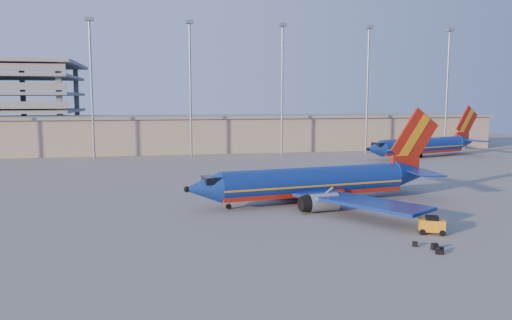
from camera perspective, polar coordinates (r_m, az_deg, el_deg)
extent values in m
plane|color=slate|center=(63.51, 0.08, -4.21)|extent=(220.00, 220.00, 0.00)
cube|color=gray|center=(121.44, -0.72, 3.04)|extent=(120.00, 15.00, 8.00)
cube|color=slate|center=(121.22, -0.73, 5.02)|extent=(122.00, 16.00, 0.60)
cylinder|color=gray|center=(107.82, -18.25, 7.52)|extent=(0.44, 0.44, 28.00)
cube|color=gray|center=(108.99, -18.55, 15.05)|extent=(1.60, 1.60, 0.70)
cylinder|color=gray|center=(107.34, -7.50, 7.81)|extent=(0.44, 0.44, 28.00)
cube|color=gray|center=(108.51, -7.62, 15.38)|extent=(1.60, 1.60, 0.70)
cylinder|color=gray|center=(110.53, 3.00, 7.83)|extent=(0.44, 0.44, 28.00)
cube|color=gray|center=(111.66, 3.05, 15.19)|extent=(1.60, 1.60, 0.70)
cylinder|color=gray|center=(117.09, 12.61, 7.62)|extent=(0.44, 0.44, 28.00)
cube|color=gray|center=(118.17, 12.80, 14.57)|extent=(1.60, 1.60, 0.70)
cylinder|color=gray|center=(126.51, 20.99, 7.27)|extent=(0.44, 0.44, 28.00)
cube|color=gray|center=(127.51, 21.27, 13.70)|extent=(1.60, 1.60, 0.70)
cylinder|color=navy|center=(59.76, 6.46, -2.47)|extent=(22.99, 6.75, 3.50)
cube|color=#9B1A0C|center=(59.92, 6.45, -3.32)|extent=(22.90, 6.09, 1.23)
cube|color=orange|center=(59.80, 6.46, -2.69)|extent=(23.00, 6.79, 0.21)
cone|color=navy|center=(55.27, -6.09, -3.24)|extent=(4.44, 4.04, 3.50)
cube|color=black|center=(55.41, -4.86, -2.25)|extent=(2.60, 2.76, 0.76)
cone|color=navy|center=(66.91, 17.16, -1.44)|extent=(5.38, 4.18, 3.50)
cube|color=#9B1A0C|center=(66.29, 16.68, -0.38)|extent=(4.01, 1.09, 2.08)
cube|color=#9B1A0C|center=(66.76, 17.69, 2.49)|extent=(6.92, 1.30, 7.56)
cube|color=orange|center=(66.65, 17.56, 2.49)|extent=(4.63, 1.06, 5.93)
cube|color=navy|center=(69.20, 15.33, -0.67)|extent=(4.77, 6.67, 0.21)
cube|color=navy|center=(64.08, 18.63, -1.39)|extent=(3.22, 6.23, 0.21)
cube|color=navy|center=(67.94, 4.43, -2.04)|extent=(8.53, 15.41, 0.33)
cube|color=navy|center=(53.41, 11.77, -4.63)|extent=(11.85, 14.93, 0.33)
cube|color=#9B1A0C|center=(60.19, 6.85, -3.64)|extent=(6.15, 4.47, 0.95)
cylinder|color=gray|center=(63.95, 3.58, -3.15)|extent=(3.66, 2.46, 1.99)
cylinder|color=gray|center=(55.21, 7.63, -4.82)|extent=(3.66, 2.46, 1.99)
cylinder|color=gray|center=(56.40, -3.15, -5.11)|extent=(0.26, 0.26, 1.04)
cylinder|color=black|center=(56.45, -3.15, -5.32)|extent=(0.63, 0.32, 0.61)
cylinder|color=black|center=(62.94, 6.61, -3.99)|extent=(0.86, 0.63, 0.80)
cylinder|color=black|center=(58.65, 8.74, -4.83)|extent=(0.86, 0.63, 0.80)
cylinder|color=navy|center=(111.18, 18.36, 1.54)|extent=(22.15, 9.98, 3.42)
cube|color=#9B1A0C|center=(111.26, 18.34, 1.09)|extent=(21.95, 9.37, 1.20)
cube|color=orange|center=(111.20, 18.36, 1.42)|extent=(22.16, 10.02, 0.20)
cone|color=navy|center=(102.00, 13.39, 1.25)|extent=(4.73, 4.43, 3.42)
cube|color=black|center=(102.73, 13.90, 1.77)|extent=(2.84, 2.96, 0.74)
cone|color=navy|center=(121.39, 22.69, 1.94)|extent=(5.61, 4.71, 3.42)
cube|color=#9B1A0C|center=(120.72, 22.50, 2.52)|extent=(3.85, 1.66, 2.03)
cube|color=#9B1A0C|center=(121.56, 22.95, 4.05)|extent=(6.55, 2.34, 7.37)
cube|color=orange|center=(121.42, 22.89, 4.05)|extent=(4.41, 1.74, 5.78)
cube|color=navy|center=(123.03, 21.44, 2.29)|extent=(5.33, 6.51, 0.20)
cube|color=navy|center=(119.15, 23.77, 2.05)|extent=(3.34, 6.15, 0.20)
cylinder|color=black|center=(111.38, 18.32, 0.48)|extent=(0.81, 0.81, 0.83)
cube|color=orange|center=(48.87, 19.44, -7.04)|extent=(2.60, 2.10, 1.08)
cube|color=black|center=(48.72, 19.47, -6.30)|extent=(1.47, 1.52, 0.38)
cylinder|color=black|center=(49.46, 18.33, -7.47)|extent=(0.59, 0.40, 0.56)
cylinder|color=black|center=(48.32, 18.48, -7.81)|extent=(0.59, 0.40, 0.56)
cylinder|color=black|center=(49.69, 20.33, -7.48)|extent=(0.59, 0.40, 0.56)
cylinder|color=black|center=(48.55, 20.53, -7.83)|extent=(0.59, 0.40, 0.56)
cube|color=black|center=(43.05, 20.24, -9.84)|extent=(0.66, 0.45, 0.36)
cube|color=black|center=(44.14, 19.73, -9.29)|extent=(0.55, 0.42, 0.52)
cube|color=black|center=(43.41, 20.27, -9.63)|extent=(0.69, 0.57, 0.46)
cube|color=black|center=(44.56, 17.72, -9.14)|extent=(0.57, 0.54, 0.39)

